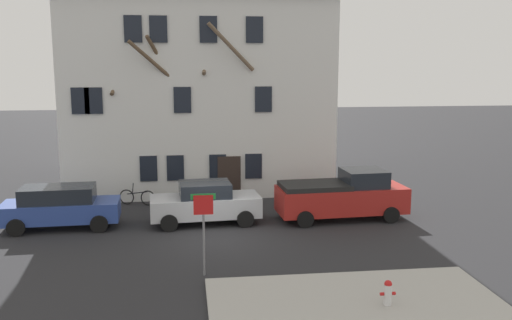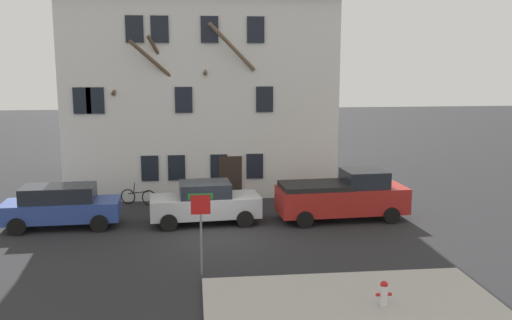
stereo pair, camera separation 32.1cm
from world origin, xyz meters
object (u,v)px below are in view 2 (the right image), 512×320
(tree_bare_mid, at_px, (223,115))
(fire_hydrant, at_px, (384,293))
(bicycle_leaning, at_px, (139,197))
(pickup_truck_red, at_px, (343,196))
(building_main, at_px, (201,74))
(car_blue_wagon, at_px, (61,206))
(tree_bare_near, at_px, (147,110))
(street_sign_pole, at_px, (201,218))
(car_silver_sedan, at_px, (205,203))

(tree_bare_mid, bearing_deg, fire_hydrant, -75.23)
(fire_hydrant, bearing_deg, bicycle_leaning, 121.84)
(pickup_truck_red, bearing_deg, building_main, 124.03)
(building_main, height_order, car_blue_wagon, building_main)
(pickup_truck_red, height_order, bicycle_leaning, pickup_truck_red)
(tree_bare_near, height_order, fire_hydrant, tree_bare_near)
(tree_bare_near, xyz_separation_m, tree_bare_mid, (3.62, -0.22, -0.26))
(building_main, xyz_separation_m, fire_hydrant, (4.53, -17.21, -5.44))
(tree_bare_mid, xyz_separation_m, street_sign_pole, (-1.27, -10.31, -2.19))
(tree_bare_mid, relative_size, pickup_truck_red, 1.52)
(car_blue_wagon, xyz_separation_m, bicycle_leaning, (2.71, 3.36, -0.52))
(tree_bare_mid, height_order, bicycle_leaning, tree_bare_mid)
(street_sign_pole, height_order, bicycle_leaning, street_sign_pole)
(pickup_truck_red, bearing_deg, tree_bare_near, 149.88)
(street_sign_pole, bearing_deg, tree_bare_near, 102.57)
(street_sign_pole, bearing_deg, pickup_truck_red, 43.49)
(car_silver_sedan, height_order, fire_hydrant, car_silver_sedan)
(tree_bare_near, relative_size, street_sign_pole, 3.01)
(pickup_truck_red, height_order, street_sign_pole, street_sign_pole)
(tree_bare_mid, distance_m, pickup_truck_red, 7.26)
(tree_bare_near, xyz_separation_m, pickup_truck_red, (8.34, -4.84, -3.27))
(fire_hydrant, distance_m, street_sign_pole, 5.82)
(car_blue_wagon, bearing_deg, car_silver_sedan, -0.20)
(street_sign_pole, bearing_deg, car_silver_sedan, 87.56)
(car_silver_sedan, bearing_deg, building_main, 89.89)
(car_silver_sedan, height_order, bicycle_leaning, car_silver_sedan)
(tree_bare_near, height_order, car_silver_sedan, tree_bare_near)
(car_silver_sedan, distance_m, bicycle_leaning, 4.55)
(pickup_truck_red, distance_m, street_sign_pole, 8.31)
(car_silver_sedan, bearing_deg, tree_bare_mid, 77.32)
(pickup_truck_red, xyz_separation_m, street_sign_pole, (-6.00, -5.69, 0.82))
(building_main, xyz_separation_m, car_blue_wagon, (-5.74, -8.40, -5.03))
(car_blue_wagon, distance_m, fire_hydrant, 13.53)
(tree_bare_mid, xyz_separation_m, fire_hydrant, (3.52, -13.34, -3.54))
(car_blue_wagon, relative_size, bicycle_leaning, 2.71)
(tree_bare_mid, height_order, car_blue_wagon, tree_bare_mid)
(street_sign_pole, bearing_deg, fire_hydrant, -32.31)
(building_main, distance_m, tree_bare_mid, 4.43)
(car_silver_sedan, height_order, pickup_truck_red, pickup_truck_red)
(fire_hydrant, bearing_deg, street_sign_pole, 147.69)
(car_blue_wagon, xyz_separation_m, street_sign_pole, (5.48, -5.78, 0.94))
(fire_hydrant, height_order, street_sign_pole, street_sign_pole)
(tree_bare_near, xyz_separation_m, bicycle_leaning, (-0.42, -1.39, -3.91))
(building_main, relative_size, tree_bare_mid, 1.64)
(street_sign_pole, distance_m, bicycle_leaning, 9.66)
(building_main, relative_size, tree_bare_near, 1.74)
(building_main, bearing_deg, bicycle_leaning, -121.00)
(pickup_truck_red, bearing_deg, car_silver_sedan, 179.29)
(street_sign_pole, xyz_separation_m, bicycle_leaning, (-2.77, 9.14, -1.46))
(fire_hydrant, xyz_separation_m, street_sign_pole, (-4.79, 3.03, 1.35))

